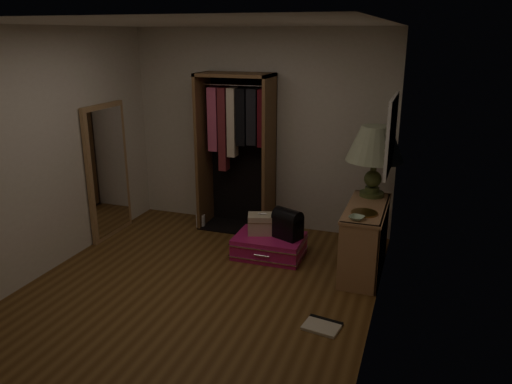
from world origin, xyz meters
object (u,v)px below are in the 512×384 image
console_bookshelf (365,236)px  pink_suitcase (269,246)px  open_wardrobe (237,139)px  black_bag (288,223)px  white_jug (201,220)px  table_lamp (375,145)px  floor_mirror (108,171)px  train_case (262,224)px

console_bookshelf → pink_suitcase: bearing=-179.1°
open_wardrobe → black_bag: size_ratio=5.40×
black_bag → pink_suitcase: bearing=-148.4°
black_bag → white_jug: (-1.37, 0.54, -0.34)m
open_wardrobe → pink_suitcase: 1.49m
open_wardrobe → table_lamp: (1.78, -0.37, 0.12)m
console_bookshelf → white_jug: 2.35m
floor_mirror → table_lamp: bearing=7.0°
console_bookshelf → black_bag: (-0.89, 0.01, 0.04)m
open_wardrobe → table_lamp: size_ratio=2.56×
console_bookshelf → black_bag: bearing=179.1°
table_lamp → white_jug: bearing=174.9°
train_case → white_jug: size_ratio=1.87×
white_jug → table_lamp: bearing=-5.1°
floor_mirror → pink_suitcase: (2.14, 0.03, -0.73)m
floor_mirror → pink_suitcase: bearing=0.7°
open_wardrobe → train_case: 1.23m
black_bag → white_jug: size_ratio=1.78×
open_wardrobe → pink_suitcase: (0.68, -0.75, -1.10)m
open_wardrobe → train_case: size_ratio=5.13×
open_wardrobe → black_bag: bearing=-38.8°
white_jug → black_bag: bearing=-21.6°
open_wardrobe → pink_suitcase: open_wardrobe is taller
floor_mirror → black_bag: (2.35, 0.06, -0.42)m
console_bookshelf → pink_suitcase: 1.13m
open_wardrobe → white_jug: bearing=-160.4°
black_bag → train_case: bearing=-163.4°
black_bag → white_jug: bearing=-178.4°
floor_mirror → white_jug: bearing=31.5°
black_bag → table_lamp: (0.89, 0.34, 0.91)m
white_jug → pink_suitcase: bearing=-26.3°
floor_mirror → train_case: 2.09m
open_wardrobe → table_lamp: bearing=-11.9°
train_case → black_bag: (0.32, -0.04, 0.06)m
table_lamp → white_jug: (-2.26, 0.20, -1.25)m
console_bookshelf → train_case: console_bookshelf is taller
floor_mirror → train_case: (2.03, 0.09, -0.48)m
pink_suitcase → white_jug: size_ratio=3.83×
table_lamp → white_jug: table_lamp is taller
pink_suitcase → train_case: (-0.11, 0.07, 0.24)m
train_case → black_bag: size_ratio=1.05×
table_lamp → white_jug: 2.59m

